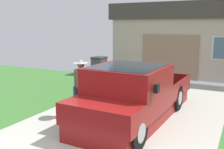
# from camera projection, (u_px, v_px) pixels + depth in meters

# --- Properties ---
(pickup_truck) EXTENTS (2.10, 5.15, 1.63)m
(pickup_truck) POSITION_uv_depth(u_px,v_px,m) (131.00, 96.00, 7.43)
(pickup_truck) COLOR maroon
(pickup_truck) RESTS_ON ground
(person_with_hat) EXTENTS (0.47, 0.47, 1.72)m
(person_with_hat) POSITION_uv_depth(u_px,v_px,m) (81.00, 86.00, 7.90)
(person_with_hat) COLOR navy
(person_with_hat) RESTS_ON ground
(handbag) EXTENTS (0.37, 0.22, 0.47)m
(handbag) POSITION_uv_depth(u_px,v_px,m) (80.00, 114.00, 7.71)
(handbag) COLOR #B24C56
(handbag) RESTS_ON ground
(house_with_garage) EXTENTS (10.50, 6.31, 3.87)m
(house_with_garage) POSITION_uv_depth(u_px,v_px,m) (215.00, 38.00, 15.17)
(house_with_garage) COLOR #BAAC98
(house_with_garage) RESTS_ON ground
(wheeled_trash_bin) EXTENTS (0.60, 0.72, 1.14)m
(wheeled_trash_bin) POSITION_uv_depth(u_px,v_px,m) (99.00, 67.00, 13.40)
(wheeled_trash_bin) COLOR #424247
(wheeled_trash_bin) RESTS_ON ground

